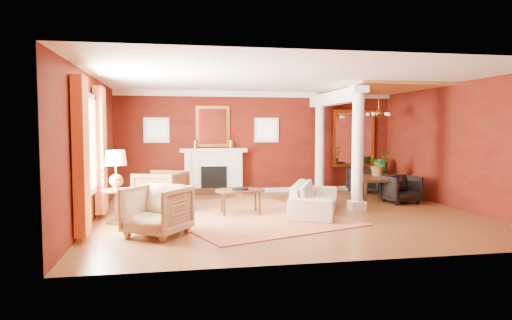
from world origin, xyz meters
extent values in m
plane|color=brown|center=(0.00, 0.00, 0.00)|extent=(8.00, 8.00, 0.00)
cube|color=#561A0C|center=(0.00, 3.50, 1.45)|extent=(8.00, 0.04, 2.90)
cube|color=#561A0C|center=(0.00, -3.50, 1.45)|extent=(8.00, 0.04, 2.90)
cube|color=#561A0C|center=(-4.00, 0.00, 1.45)|extent=(0.04, 7.00, 2.90)
cube|color=#561A0C|center=(4.00, 0.00, 1.45)|extent=(0.04, 7.00, 2.90)
cube|color=white|center=(0.00, 0.00, 2.90)|extent=(8.00, 7.00, 0.04)
cube|color=white|center=(-1.30, 3.33, 0.60)|extent=(1.60, 0.34, 1.20)
cube|color=black|center=(-1.30, 3.16, 0.45)|extent=(0.72, 0.03, 0.70)
cube|color=black|center=(-1.30, 3.16, 0.10)|extent=(1.20, 0.05, 0.20)
cube|color=white|center=(-1.30, 3.29, 1.24)|extent=(1.85, 0.42, 0.10)
cube|color=white|center=(-2.00, 3.30, 0.60)|extent=(0.16, 0.40, 1.20)
cube|color=white|center=(-0.60, 3.30, 0.60)|extent=(0.16, 0.40, 1.20)
cube|color=gold|center=(-1.30, 3.46, 1.90)|extent=(0.95, 0.06, 1.15)
cube|color=white|center=(-1.30, 3.42, 1.90)|extent=(0.78, 0.02, 0.98)
cube|color=white|center=(-2.85, 3.47, 1.80)|extent=(0.70, 0.06, 0.70)
cube|color=white|center=(-2.85, 3.44, 1.80)|extent=(0.54, 0.02, 0.54)
cube|color=white|center=(0.25, 3.47, 1.80)|extent=(0.70, 0.06, 0.70)
cube|color=white|center=(0.25, 3.44, 1.80)|extent=(0.54, 0.02, 0.54)
cube|color=white|center=(-3.98, -0.60, 1.55)|extent=(0.03, 1.30, 1.70)
cube|color=white|center=(-3.95, -1.30, 1.55)|extent=(0.08, 0.10, 1.90)
cube|color=white|center=(-3.95, 0.10, 1.55)|extent=(0.08, 0.10, 1.90)
cube|color=#BD5920|center=(-3.88, -1.60, 1.40)|extent=(0.18, 0.55, 2.60)
cube|color=#BD5920|center=(-3.88, 0.40, 1.40)|extent=(0.18, 0.55, 2.60)
cube|color=white|center=(1.70, 0.30, 0.10)|extent=(0.34, 0.34, 0.20)
cylinder|color=white|center=(1.70, 0.30, 1.45)|extent=(0.26, 0.26, 2.50)
cube|color=white|center=(1.70, 0.30, 2.72)|extent=(0.36, 0.36, 0.16)
cube|color=white|center=(1.70, 3.00, 0.10)|extent=(0.34, 0.34, 0.20)
cylinder|color=white|center=(1.70, 3.00, 1.45)|extent=(0.26, 0.26, 2.50)
cube|color=white|center=(1.70, 3.00, 2.72)|extent=(0.36, 0.36, 0.16)
cube|color=white|center=(1.70, 1.90, 2.62)|extent=(0.30, 3.20, 0.32)
cube|color=#DE9141|center=(2.85, 1.75, 2.87)|extent=(2.30, 3.40, 0.04)
cube|color=gold|center=(2.90, 3.46, 1.55)|extent=(1.30, 0.06, 1.70)
cube|color=white|center=(2.90, 3.42, 1.55)|extent=(1.10, 0.02, 1.50)
cylinder|color=#AF8537|center=(2.90, 1.80, 2.58)|extent=(0.02, 0.02, 0.65)
sphere|color=#AF8537|center=(2.90, 1.80, 2.25)|extent=(0.20, 0.20, 0.20)
sphere|color=beige|center=(3.18, 1.80, 2.22)|extent=(0.09, 0.09, 0.09)
sphere|color=beige|center=(2.99, 2.07, 2.22)|extent=(0.09, 0.09, 0.09)
sphere|color=beige|center=(2.67, 1.96, 2.22)|extent=(0.09, 0.09, 0.09)
sphere|color=beige|center=(2.67, 1.64, 2.22)|extent=(0.09, 0.09, 0.09)
sphere|color=beige|center=(2.99, 1.53, 2.22)|extent=(0.09, 0.09, 0.09)
cube|color=white|center=(0.00, 3.46, 2.82)|extent=(8.00, 0.08, 0.16)
cube|color=white|center=(0.00, 3.46, 0.06)|extent=(8.00, 0.08, 0.12)
cube|color=maroon|center=(-0.93, 0.13, 0.01)|extent=(4.57, 5.21, 0.02)
imported|color=beige|center=(0.62, 0.05, 0.44)|extent=(1.48, 2.34, 0.88)
imported|color=black|center=(-2.68, 0.90, 0.50)|extent=(1.23, 1.26, 1.00)
imported|color=tan|center=(-2.69, -1.46, 0.48)|extent=(1.26, 1.24, 0.96)
cylinder|color=black|center=(-0.99, 0.20, 0.51)|extent=(1.07, 1.07, 0.05)
cylinder|color=black|center=(-1.37, -0.03, 0.24)|extent=(0.05, 0.05, 0.48)
cylinder|color=black|center=(-0.62, -0.03, 0.24)|extent=(0.05, 0.05, 0.48)
cylinder|color=black|center=(-1.37, 0.44, 0.24)|extent=(0.05, 0.05, 0.48)
cylinder|color=black|center=(-0.62, 0.44, 0.24)|extent=(0.05, 0.05, 0.48)
imported|color=black|center=(-0.93, 0.25, 0.65)|extent=(0.16, 0.04, 0.22)
cylinder|color=black|center=(-3.50, -0.25, 0.02)|extent=(0.42, 0.42, 0.04)
cylinder|color=black|center=(-3.50, -0.25, 0.32)|extent=(0.10, 0.10, 0.65)
cylinder|color=black|center=(-3.50, -0.25, 0.65)|extent=(0.57, 0.57, 0.04)
sphere|color=#AF8537|center=(-3.50, -0.25, 0.84)|extent=(0.27, 0.27, 0.27)
cylinder|color=#AF8537|center=(-3.50, -0.25, 1.03)|extent=(0.03, 0.03, 0.28)
cone|color=beige|center=(-3.50, -0.25, 1.28)|extent=(0.42, 0.42, 0.28)
imported|color=black|center=(2.82, 1.69, 0.47)|extent=(0.97, 1.79, 0.95)
imported|color=black|center=(3.14, 0.97, 0.38)|extent=(0.81, 0.77, 0.76)
imported|color=black|center=(2.93, 2.84, 0.40)|extent=(0.89, 0.85, 0.80)
sphere|color=#12391D|center=(3.50, 2.85, 0.19)|extent=(0.41, 0.41, 0.41)
cylinder|color=#12391D|center=(3.50, 2.85, 0.48)|extent=(0.37, 0.37, 0.97)
imported|color=#26591E|center=(2.89, 1.74, 1.19)|extent=(0.66, 0.71, 0.49)
camera|label=1|loc=(-2.40, -9.41, 1.85)|focal=32.00mm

